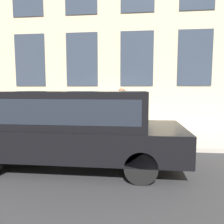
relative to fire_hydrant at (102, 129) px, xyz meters
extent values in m
plane|color=#2D2D30|center=(-0.53, 0.02, -0.54)|extent=(80.00, 80.00, 0.00)
cube|color=#A8A093|center=(0.76, 0.02, -0.47)|extent=(2.57, 60.00, 0.13)
cube|color=#2D3847|center=(2.02, -3.35, 2.50)|extent=(0.03, 1.32, 2.16)
cube|color=#2D3847|center=(2.02, -1.10, 2.50)|extent=(0.03, 1.32, 2.16)
cube|color=#2D3847|center=(2.02, 1.15, 2.50)|extent=(0.03, 1.32, 2.16)
cube|color=#2D3847|center=(2.02, 3.40, 2.50)|extent=(0.03, 1.32, 2.16)
cylinder|color=gold|center=(0.00, 0.00, -0.39)|extent=(0.29, 0.29, 0.04)
cylinder|color=gold|center=(0.00, 0.00, -0.06)|extent=(0.21, 0.21, 0.68)
sphere|color=#A4891E|center=(0.00, 0.00, 0.28)|extent=(0.22, 0.22, 0.22)
cylinder|color=black|center=(0.00, 0.00, 0.34)|extent=(0.07, 0.07, 0.09)
cylinder|color=gold|center=(0.00, -0.16, 0.02)|extent=(0.09, 0.10, 0.09)
cylinder|color=gold|center=(0.00, 0.16, 0.02)|extent=(0.09, 0.10, 0.09)
cylinder|color=#998466|center=(0.23, -0.62, 0.01)|extent=(0.12, 0.12, 0.83)
cylinder|color=#998466|center=(0.40, -0.62, 0.01)|extent=(0.12, 0.12, 0.83)
cube|color=#1E59A5|center=(0.31, -0.62, 0.73)|extent=(0.22, 0.16, 0.62)
cylinder|color=#1E59A5|center=(0.15, -0.62, 0.75)|extent=(0.10, 0.10, 0.59)
cylinder|color=#1E59A5|center=(0.47, -0.62, 0.75)|extent=(0.10, 0.10, 0.59)
sphere|color=brown|center=(0.31, -0.62, 1.18)|extent=(0.28, 0.28, 0.28)
cylinder|color=black|center=(-0.95, 2.03, -0.21)|extent=(0.24, 0.65, 0.65)
cylinder|color=black|center=(-2.81, -1.21, -0.21)|extent=(0.24, 0.65, 0.65)
cylinder|color=black|center=(-0.95, -1.21, -0.21)|extent=(0.24, 0.65, 0.65)
cube|color=black|center=(-1.88, 0.41, 0.11)|extent=(2.10, 5.22, 0.65)
cube|color=black|center=(-1.88, 0.28, 0.84)|extent=(1.84, 3.23, 0.81)
cube|color=#1E232D|center=(-1.88, 0.28, 0.84)|extent=(1.85, 2.98, 0.52)
camera|label=1|loc=(-6.94, -1.10, 1.31)|focal=35.00mm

